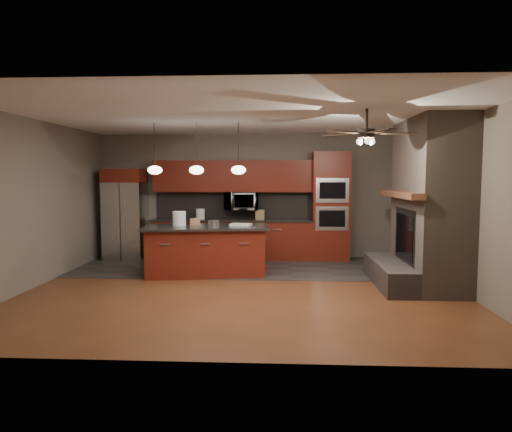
# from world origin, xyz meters

# --- Properties ---
(ground) EXTENTS (7.00, 7.00, 0.00)m
(ground) POSITION_xyz_m (0.00, 0.00, 0.00)
(ground) COLOR brown
(ground) RESTS_ON ground
(ceiling) EXTENTS (7.00, 6.00, 0.02)m
(ceiling) POSITION_xyz_m (0.00, 0.00, 2.80)
(ceiling) COLOR white
(ceiling) RESTS_ON back_wall
(back_wall) EXTENTS (7.00, 0.02, 2.80)m
(back_wall) POSITION_xyz_m (0.00, 3.00, 1.40)
(back_wall) COLOR #6B6355
(back_wall) RESTS_ON ground
(right_wall) EXTENTS (0.02, 6.00, 2.80)m
(right_wall) POSITION_xyz_m (3.50, 0.00, 1.40)
(right_wall) COLOR #6B6355
(right_wall) RESTS_ON ground
(left_wall) EXTENTS (0.02, 6.00, 2.80)m
(left_wall) POSITION_xyz_m (-3.50, 0.00, 1.40)
(left_wall) COLOR #6B6355
(left_wall) RESTS_ON ground
(slate_tile_patch) EXTENTS (7.00, 2.40, 0.01)m
(slate_tile_patch) POSITION_xyz_m (0.00, 1.80, 0.01)
(slate_tile_patch) COLOR #363330
(slate_tile_patch) RESTS_ON ground
(fireplace_column) EXTENTS (1.30, 2.10, 2.80)m
(fireplace_column) POSITION_xyz_m (3.04, 0.40, 1.30)
(fireplace_column) COLOR #6F5E4F
(fireplace_column) RESTS_ON ground
(back_cabinetry) EXTENTS (3.59, 0.64, 2.20)m
(back_cabinetry) POSITION_xyz_m (-0.48, 2.74, 0.89)
(back_cabinetry) COLOR maroon
(back_cabinetry) RESTS_ON ground
(oven_tower) EXTENTS (0.80, 0.63, 2.38)m
(oven_tower) POSITION_xyz_m (1.70, 2.69, 1.19)
(oven_tower) COLOR maroon
(oven_tower) RESTS_ON ground
(microwave) EXTENTS (0.73, 0.41, 0.50)m
(microwave) POSITION_xyz_m (-0.27, 2.75, 1.30)
(microwave) COLOR silver
(microwave) RESTS_ON back_cabinetry
(refrigerator) EXTENTS (0.86, 0.75, 2.01)m
(refrigerator) POSITION_xyz_m (-2.87, 2.62, 1.01)
(refrigerator) COLOR silver
(refrigerator) RESTS_ON ground
(kitchen_island) EXTENTS (2.41, 1.33, 0.92)m
(kitchen_island) POSITION_xyz_m (-0.80, 1.04, 0.46)
(kitchen_island) COLOR maroon
(kitchen_island) RESTS_ON ground
(white_bucket) EXTENTS (0.28, 0.28, 0.27)m
(white_bucket) POSITION_xyz_m (-1.32, 1.12, 1.05)
(white_bucket) COLOR white
(white_bucket) RESTS_ON kitchen_island
(paint_can) EXTENTS (0.24, 0.24, 0.13)m
(paint_can) POSITION_xyz_m (-0.62, 0.83, 0.98)
(paint_can) COLOR #A2A2A7
(paint_can) RESTS_ON kitchen_island
(paint_tray) EXTENTS (0.43, 0.33, 0.04)m
(paint_tray) POSITION_xyz_m (-0.15, 1.16, 0.94)
(paint_tray) COLOR white
(paint_tray) RESTS_ON kitchen_island
(cardboard_box) EXTENTS (0.22, 0.18, 0.12)m
(cardboard_box) POSITION_xyz_m (-1.04, 1.27, 0.98)
(cardboard_box) COLOR #A27953
(cardboard_box) RESTS_ON kitchen_island
(counter_bucket) EXTENTS (0.25, 0.25, 0.23)m
(counter_bucket) POSITION_xyz_m (-1.19, 2.70, 1.01)
(counter_bucket) COLOR white
(counter_bucket) RESTS_ON back_cabinetry
(counter_box) EXTENTS (0.20, 0.16, 0.21)m
(counter_box) POSITION_xyz_m (0.15, 2.65, 1.01)
(counter_box) COLOR #9B7D50
(counter_box) RESTS_ON back_cabinetry
(pendant_left) EXTENTS (0.26, 0.26, 0.92)m
(pendant_left) POSITION_xyz_m (-1.65, 0.70, 1.96)
(pendant_left) COLOR black
(pendant_left) RESTS_ON ceiling
(pendant_center) EXTENTS (0.26, 0.26, 0.92)m
(pendant_center) POSITION_xyz_m (-0.90, 0.70, 1.96)
(pendant_center) COLOR black
(pendant_center) RESTS_ON ceiling
(pendant_right) EXTENTS (0.26, 0.26, 0.92)m
(pendant_right) POSITION_xyz_m (-0.15, 0.70, 1.96)
(pendant_right) COLOR black
(pendant_right) RESTS_ON ceiling
(ceiling_fan) EXTENTS (1.27, 1.33, 0.41)m
(ceiling_fan) POSITION_xyz_m (1.80, -0.80, 2.46)
(ceiling_fan) COLOR black
(ceiling_fan) RESTS_ON ceiling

